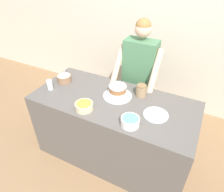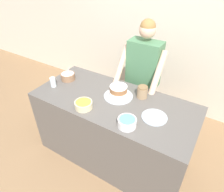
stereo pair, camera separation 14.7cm
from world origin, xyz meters
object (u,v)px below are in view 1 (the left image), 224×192
at_px(frosting_bowl_white, 64,78).
at_px(person_baker, 139,70).
at_px(cake, 118,92).
at_px(frosting_bowl_blue, 130,121).
at_px(frosting_bowl_orange, 84,106).
at_px(stoneware_jar, 141,91).
at_px(drinking_glass, 50,85).
at_px(ceramic_plate, 156,115).

bearing_deg(frosting_bowl_white, person_baker, 35.10).
height_order(cake, frosting_bowl_blue, cake).
relative_size(frosting_bowl_orange, stoneware_jar, 1.34).
height_order(person_baker, frosting_bowl_orange, person_baker).
distance_m(frosting_bowl_orange, drinking_glass, 0.60).
height_order(frosting_bowl_blue, drinking_glass, drinking_glass).
xyz_separation_m(frosting_bowl_orange, ceramic_plate, (0.70, 0.24, -0.04)).
relative_size(cake, frosting_bowl_blue, 1.85).
bearing_deg(person_baker, drinking_glass, -137.05).
bearing_deg(person_baker, frosting_bowl_blue, -74.37).
relative_size(drinking_glass, stoneware_jar, 0.85).
height_order(frosting_bowl_white, frosting_bowl_orange, frosting_bowl_white).
distance_m(frosting_bowl_blue, frosting_bowl_orange, 0.52).
bearing_deg(ceramic_plate, frosting_bowl_orange, -160.99).
bearing_deg(person_baker, cake, -95.42).
relative_size(person_baker, ceramic_plate, 6.45).
bearing_deg(cake, frosting_bowl_orange, -119.53).
relative_size(frosting_bowl_blue, stoneware_jar, 1.27).
distance_m(frosting_bowl_white, drinking_glass, 0.23).
bearing_deg(cake, drinking_glass, -163.61).
height_order(person_baker, cake, person_baker).
bearing_deg(person_baker, stoneware_jar, -66.38).
xyz_separation_m(frosting_bowl_white, drinking_glass, (-0.04, -0.22, 0.01)).
distance_m(frosting_bowl_blue, ceramic_plate, 0.31).
bearing_deg(person_baker, ceramic_plate, -57.18).
relative_size(frosting_bowl_white, frosting_bowl_orange, 0.94).
bearing_deg(frosting_bowl_white, frosting_bowl_orange, -33.70).
height_order(cake, drinking_glass, cake).
bearing_deg(person_baker, frosting_bowl_white, -144.90).
xyz_separation_m(drinking_glass, ceramic_plate, (1.29, 0.10, -0.05)).
bearing_deg(frosting_bowl_white, drinking_glass, -100.53).
bearing_deg(frosting_bowl_orange, drinking_glass, 166.56).
xyz_separation_m(frosting_bowl_white, ceramic_plate, (1.25, -0.12, -0.04)).
relative_size(frosting_bowl_blue, frosting_bowl_orange, 0.95).
xyz_separation_m(cake, drinking_glass, (-0.79, -0.23, -0.00)).
xyz_separation_m(person_baker, drinking_glass, (-0.85, -0.79, -0.02)).
xyz_separation_m(cake, frosting_bowl_orange, (-0.21, -0.37, -0.02)).
bearing_deg(cake, ceramic_plate, -14.74).
bearing_deg(ceramic_plate, stoneware_jar, 134.49).
height_order(person_baker, stoneware_jar, person_baker).
bearing_deg(frosting_bowl_orange, ceramic_plate, 19.01).
distance_m(cake, drinking_glass, 0.83).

